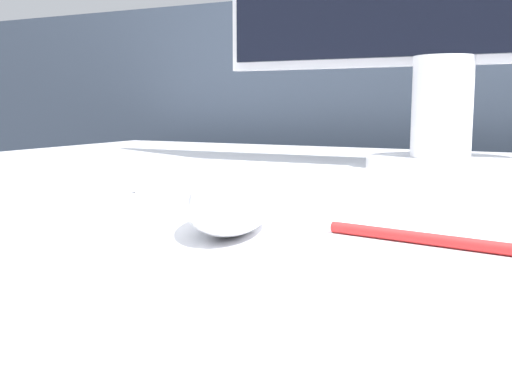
% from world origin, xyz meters
% --- Properties ---
extents(partition_panel, '(5.00, 0.03, 1.09)m').
position_xyz_m(partition_panel, '(0.00, 0.73, 0.54)').
color(partition_panel, '#333D4C').
rests_on(partition_panel, ground_plane).
extents(computer_mouse_near, '(0.10, 0.14, 0.04)m').
position_xyz_m(computer_mouse_near, '(-0.04, -0.26, 0.77)').
color(computer_mouse_near, white).
rests_on(computer_mouse_near, desk).
extents(keyboard, '(0.39, 0.14, 0.02)m').
position_xyz_m(keyboard, '(-0.03, -0.07, 0.76)').
color(keyboard, white).
rests_on(keyboard, desk).
extents(pen, '(0.16, 0.03, 0.01)m').
position_xyz_m(pen, '(0.10, -0.24, 0.75)').
color(pen, red).
rests_on(pen, desk).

